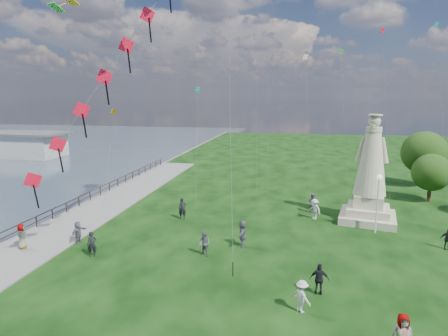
% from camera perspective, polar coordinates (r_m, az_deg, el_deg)
% --- Properties ---
extents(waterfront, '(200.00, 200.00, 1.51)m').
position_cam_1_polar(waterfront, '(34.06, -24.12, -8.04)').
color(waterfront, '#33434D').
rests_on(waterfront, ground).
extents(statue, '(5.18, 5.18, 8.99)m').
position_cam_1_polar(statue, '(33.52, 21.36, -1.98)').
color(statue, '#B4AB88').
rests_on(statue, ground).
extents(lamppost, '(0.43, 0.43, 4.63)m').
position_cam_1_polar(lamppost, '(30.82, 22.46, -3.25)').
color(lamppost, silver).
rests_on(lamppost, ground).
extents(tree_row, '(7.99, 15.62, 6.50)m').
position_cam_1_polar(tree_row, '(45.43, 29.96, 0.72)').
color(tree_row, '#382314').
rests_on(tree_row, ground).
extents(person_0, '(0.74, 0.66, 1.69)m').
position_cam_1_polar(person_0, '(26.62, -19.48, -10.88)').
color(person_0, black).
rests_on(person_0, ground).
extents(person_1, '(0.96, 0.83, 1.69)m').
position_cam_1_polar(person_1, '(25.23, -3.01, -11.45)').
color(person_1, '#595960').
rests_on(person_1, ground).
extents(person_2, '(1.14, 1.13, 1.64)m').
position_cam_1_polar(person_2, '(19.68, 11.76, -18.60)').
color(person_2, silver).
rests_on(person_2, ground).
extents(person_3, '(1.02, 0.52, 1.73)m').
position_cam_1_polar(person_3, '(21.36, 14.33, -16.09)').
color(person_3, black).
rests_on(person_3, ground).
extents(person_4, '(0.97, 0.66, 1.88)m').
position_cam_1_polar(person_4, '(18.02, 25.48, -22.07)').
color(person_4, '#595960').
rests_on(person_4, ground).
extents(person_5, '(0.82, 1.57, 1.62)m').
position_cam_1_polar(person_5, '(29.26, -21.33, -9.08)').
color(person_5, '#595960').
rests_on(person_5, ground).
extents(person_6, '(0.79, 0.66, 1.85)m').
position_cam_1_polar(person_6, '(32.51, -6.35, -6.17)').
color(person_6, black).
rests_on(person_6, ground).
extents(person_7, '(1.01, 0.94, 1.77)m').
position_cam_1_polar(person_7, '(35.13, 13.31, -5.17)').
color(person_7, '#595960').
rests_on(person_7, ground).
extents(person_8, '(1.27, 1.19, 1.79)m').
position_cam_1_polar(person_8, '(33.21, 13.63, -6.11)').
color(person_8, silver).
rests_on(person_8, ground).
extents(person_9, '(0.94, 0.62, 1.48)m').
position_cam_1_polar(person_9, '(30.42, 30.89, -9.29)').
color(person_9, black).
rests_on(person_9, ground).
extents(person_10, '(0.85, 1.00, 1.74)m').
position_cam_1_polar(person_10, '(29.65, -28.44, -9.28)').
color(person_10, '#595960').
rests_on(person_10, ground).
extents(person_11, '(0.86, 1.82, 1.91)m').
position_cam_1_polar(person_11, '(26.70, 2.84, -9.91)').
color(person_11, '#595960').
rests_on(person_11, ground).
extents(red_kite_train, '(9.19, 9.35, 18.06)m').
position_cam_1_polar(red_kite_train, '(24.83, -18.05, 12.22)').
color(red_kite_train, black).
rests_on(red_kite_train, ground).
extents(small_kites, '(31.65, 14.91, 28.51)m').
position_cam_1_polar(small_kites, '(40.30, 10.01, 15.30)').
color(small_kites, '#15837B').
rests_on(small_kites, ground).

